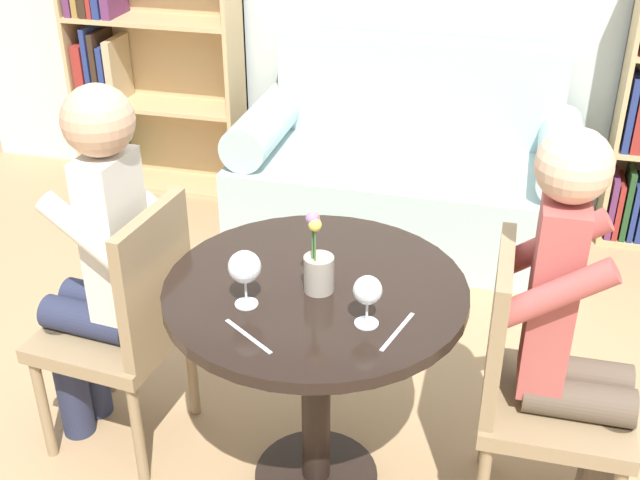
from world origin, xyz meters
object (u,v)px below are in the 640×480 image
object	(u,v)px
couch	(406,176)
wine_glass_left	(245,269)
bookshelf_left	(136,59)
person_right	(574,339)
person_left	(99,264)
chair_right	(533,382)
wine_glass_right	(368,292)
chair_left	(129,320)
flower_vase	(318,261)

from	to	relation	value
couch	wine_glass_left	world-z (taller)	couch
bookshelf_left	person_right	xyz separation A→B (m)	(2.26, -1.98, -0.05)
person_left	couch	bearing A→B (deg)	162.95
person_left	person_right	world-z (taller)	person_left
couch	person_left	xyz separation A→B (m)	(-0.71, -1.70, 0.37)
couch	bookshelf_left	xyz separation A→B (m)	(-1.54, 0.27, 0.40)
bookshelf_left	person_right	size ratio (longest dim) A/B	1.11
chair_right	wine_glass_right	bearing A→B (deg)	112.80
person_right	person_left	bearing A→B (deg)	89.15
bookshelf_left	person_left	distance (m)	2.14
bookshelf_left	wine_glass_left	distance (m)	2.58
chair_left	person_left	distance (m)	0.21
person_left	flower_vase	bearing A→B (deg)	89.59
person_right	flower_vase	size ratio (longest dim) A/B	5.09
person_left	wine_glass_left	size ratio (longest dim) A/B	7.76
chair_left	person_left	xyz separation A→B (m)	(-0.09, 0.01, 0.19)
flower_vase	chair_left	bearing A→B (deg)	174.32
couch	flower_vase	distance (m)	1.86
person_right	wine_glass_left	distance (m)	0.92
couch	person_right	size ratio (longest dim) A/B	1.30
bookshelf_left	chair_left	world-z (taller)	bookshelf_left
bookshelf_left	chair_left	distance (m)	2.20
person_left	wine_glass_left	xyz separation A→B (m)	(0.56, -0.20, 0.18)
wine_glass_left	bookshelf_left	bearing A→B (deg)	122.53
chair_right	wine_glass_right	size ratio (longest dim) A/B	6.30
bookshelf_left	person_left	bearing A→B (deg)	-67.30
bookshelf_left	wine_glass_right	size ratio (longest dim) A/B	9.86
couch	chair_left	xyz separation A→B (m)	(-0.63, -1.72, 0.18)
wine_glass_left	flower_vase	xyz separation A→B (m)	(0.17, 0.12, -0.02)
chair_left	wine_glass_left	xyz separation A→B (m)	(0.47, -0.18, 0.37)
person_left	bookshelf_left	bearing A→B (deg)	-151.55
flower_vase	couch	bearing A→B (deg)	90.39
wine_glass_left	person_right	bearing A→B (deg)	12.20
person_right	chair_right	bearing A→B (deg)	90.39
chair_right	wine_glass_left	world-z (taller)	wine_glass_left
chair_right	flower_vase	xyz separation A→B (m)	(-0.62, -0.07, 0.35)
chair_right	wine_glass_right	distance (m)	0.61
couch	chair_right	bearing A→B (deg)	-69.80
chair_right	wine_glass_left	size ratio (longest dim) A/B	5.50
wine_glass_left	wine_glass_right	world-z (taller)	wine_glass_left
chair_left	person_left	world-z (taller)	person_left
chair_right	person_right	distance (m)	0.19
bookshelf_left	wine_glass_left	bearing A→B (deg)	-57.47
chair_left	flower_vase	bearing A→B (deg)	90.07
chair_right	person_left	size ratio (longest dim) A/B	0.71
couch	chair_left	size ratio (longest dim) A/B	1.83
wine_glass_left	wine_glass_right	size ratio (longest dim) A/B	1.15
chair_left	person_right	xyz separation A→B (m)	(1.35, 0.01, 0.17)
chair_left	wine_glass_right	bearing A→B (deg)	82.54
wine_glass_left	wine_glass_right	distance (m)	0.33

